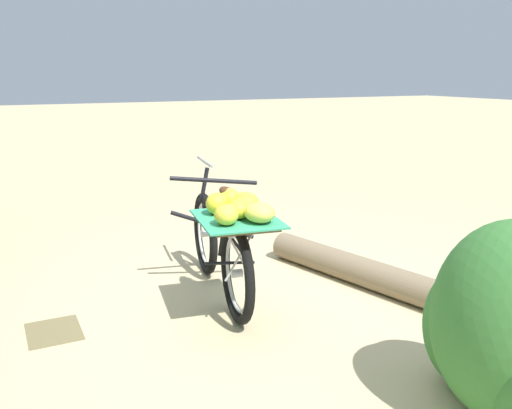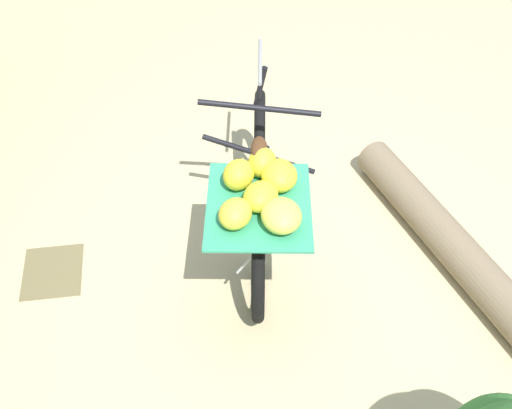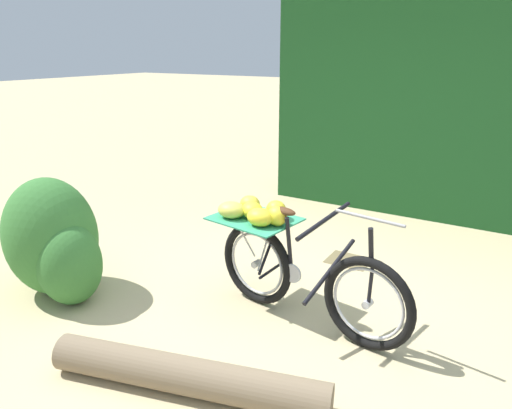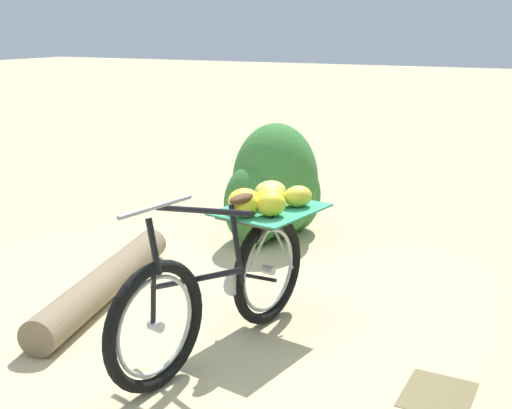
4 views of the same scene
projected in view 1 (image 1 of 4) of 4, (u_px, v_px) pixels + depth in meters
ground_plane at (231, 308)px, 4.23m from camera, size 60.00×60.00×0.00m
bicycle at (224, 238)px, 4.23m from camera, size 1.80×0.78×1.03m
fallen_log at (358, 270)px, 4.69m from camera, size 1.87×0.71×0.24m
shrub_cluster at (509, 334)px, 2.79m from camera, size 1.13×0.77×1.07m
leaf_litter_patch at (54, 331)px, 3.84m from camera, size 0.44×0.36×0.01m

